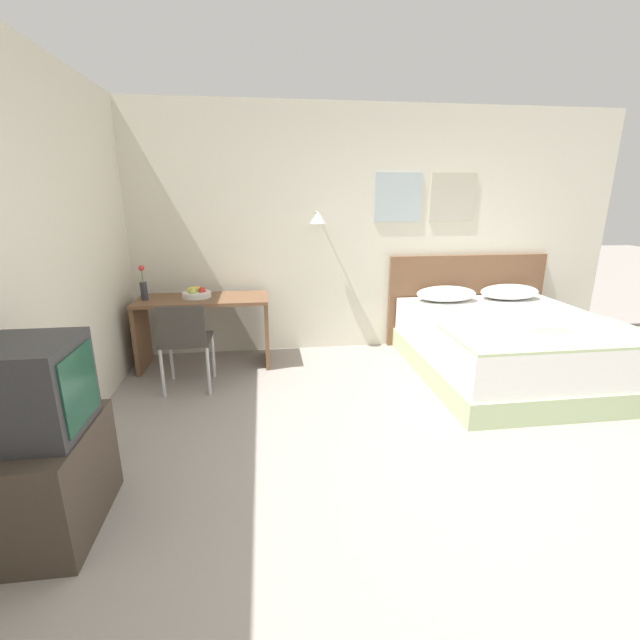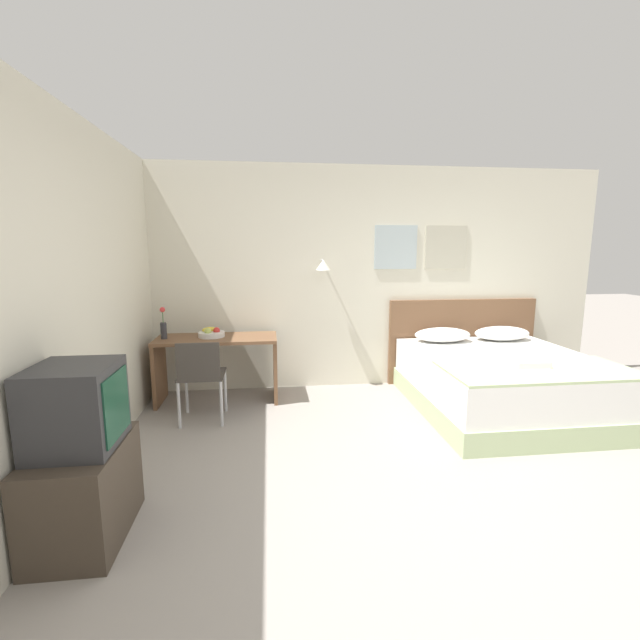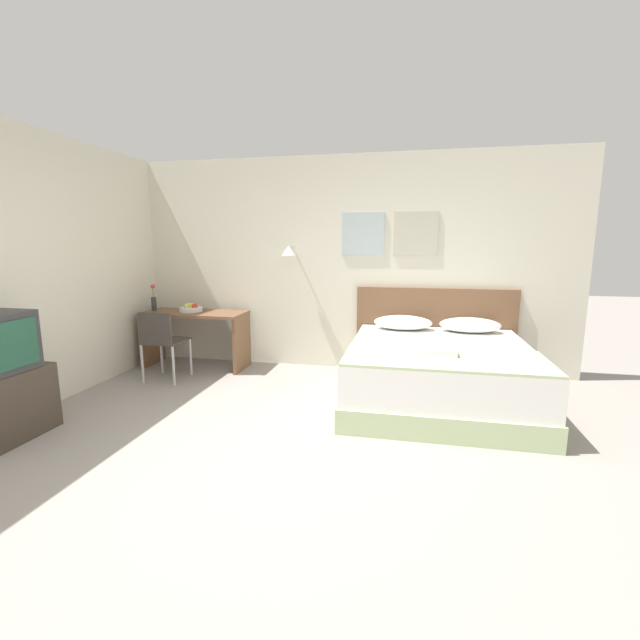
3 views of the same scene
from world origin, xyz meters
name	(u,v)px [view 2 (image 2 of 3)]	position (x,y,z in m)	size (l,w,h in m)	color
ground_plane	(458,515)	(0.00, 0.00, 0.00)	(24.00, 24.00, 0.00)	gray
wall_back	(366,278)	(0.01, 2.74, 1.33)	(5.84, 0.31, 2.65)	beige
bed	(503,383)	(1.24, 1.67, 0.29)	(1.77, 1.96, 0.59)	#B2C693
headboard	(462,341)	(1.24, 2.68, 0.53)	(1.89, 0.06, 1.06)	brown
pillow_left	(443,335)	(0.87, 2.41, 0.67)	(0.67, 0.38, 0.17)	white
pillow_right	(502,333)	(1.62, 2.41, 0.67)	(0.67, 0.38, 0.17)	white
throw_blanket	(540,370)	(1.24, 1.10, 0.60)	(1.72, 0.78, 0.02)	#B2C693
folded_towel_near_foot	(526,362)	(1.19, 1.24, 0.64)	(0.32, 0.30, 0.06)	white
desk	(218,355)	(-1.76, 2.34, 0.52)	(1.31, 0.56, 0.72)	brown
desk_chair	(201,373)	(-1.85, 1.71, 0.50)	(0.43, 0.43, 0.83)	#3D3833
fruit_bowl	(211,333)	(-1.82, 2.36, 0.76)	(0.29, 0.29, 0.11)	silver
flower_vase	(163,327)	(-2.31, 2.31, 0.86)	(0.07, 0.07, 0.35)	#333338
tv_stand	(84,492)	(-2.28, 0.07, 0.28)	(0.45, 0.70, 0.57)	#3D3328
television	(76,407)	(-2.27, 0.07, 0.81)	(0.44, 0.47, 0.48)	#2D2D30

